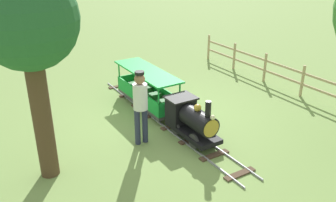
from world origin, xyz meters
name	(u,v)px	position (x,y,z in m)	size (l,w,h in m)	color
ground_plane	(167,121)	(0.00, 0.00, 0.00)	(60.00, 60.00, 0.00)	#75934C
track	(166,119)	(0.00, -0.08, 0.02)	(0.68, 6.05, 0.04)	gray
locomotive	(191,118)	(0.00, 0.97, 0.49)	(0.64, 1.45, 1.06)	black
passenger_car	(147,92)	(0.00, -0.98, 0.42)	(0.74, 2.35, 0.97)	#3F3F3F
conductor_person	(140,102)	(1.00, 0.57, 0.96)	(0.30, 0.30, 1.62)	#282D47
oak_tree_far	(28,25)	(2.98, 0.69, 2.77)	(1.64, 1.64, 3.68)	#4C3823
fence_section	(283,73)	(-4.01, -0.08, 0.48)	(0.08, 7.13, 0.90)	tan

